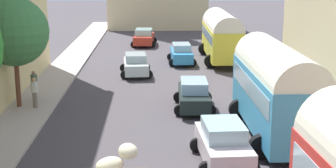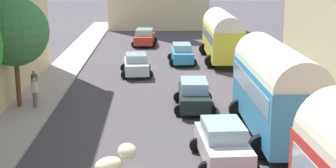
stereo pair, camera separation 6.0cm
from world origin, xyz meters
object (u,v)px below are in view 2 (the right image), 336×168
parked_bus_1 (275,86)px  pedestrian_1 (35,91)px  car_4 (182,54)px  car_2 (223,143)px  car_3 (194,95)px  pedestrian_0 (35,84)px  car_0 (136,64)px  car_1 (145,37)px  parked_bus_2 (222,34)px

parked_bus_1 → pedestrian_1: 12.58m
parked_bus_1 → car_4: size_ratio=2.08×
car_2 → car_3: car_2 is taller
car_3 → pedestrian_0: bearing=168.8°
car_3 → pedestrian_1: (-8.43, 0.06, 0.22)m
car_0 → pedestrian_0: (-5.47, -6.83, 0.26)m
car_1 → pedestrian_0: size_ratio=2.47×
car_0 → pedestrian_1: pedestrian_1 is taller
pedestrian_0 → pedestrian_1: pedestrian_0 is taller
pedestrian_1 → car_0: bearing=59.1°
car_4 → car_0: bearing=-129.4°
car_2 → car_3: bearing=93.7°
car_2 → car_3: 7.64m
parked_bus_1 → car_3: bearing=125.0°
parked_bus_2 → car_0: bearing=-142.0°
parked_bus_2 → car_4: parked_bus_2 is taller
car_2 → pedestrian_1: pedestrian_1 is taller
car_3 → pedestrian_0: size_ratio=2.41×
parked_bus_1 → car_0: size_ratio=2.16×
car_0 → pedestrian_0: pedestrian_0 is taller
parked_bus_2 → car_0: size_ratio=2.33×
pedestrian_0 → car_4: bearing=51.0°
car_0 → car_2: (3.83, -16.20, 0.06)m
car_1 → car_4: (3.03, -9.18, -0.01)m
car_2 → car_4: size_ratio=1.01×
parked_bus_2 → pedestrian_0: bearing=-135.3°
car_2 → car_1: bearing=96.6°
parked_bus_2 → car_2: bearing=-97.6°
parked_bus_2 → car_1: 10.38m
parked_bus_2 → pedestrian_0: (-12.17, -12.06, -1.15)m
parked_bus_2 → car_2: 21.66m
pedestrian_0 → car_2: bearing=-45.2°
car_1 → parked_bus_1: bearing=-77.0°
car_2 → car_3: size_ratio=0.96×
car_0 → car_4: size_ratio=0.96×
parked_bus_2 → car_3: size_ratio=2.14×
pedestrian_0 → parked_bus_2: bearing=44.7°
car_1 → car_4: 9.67m
parked_bus_2 → pedestrian_1: parked_bus_2 is taller
car_1 → car_4: size_ratio=1.08×
car_1 → car_2: car_2 is taller
pedestrian_0 → pedestrian_1: size_ratio=1.01×
parked_bus_1 → car_3: 5.79m
car_2 → car_4: car_2 is taller
parked_bus_2 → pedestrian_0: 17.18m
pedestrian_1 → parked_bus_1: bearing=-21.7°
car_0 → pedestrian_0: size_ratio=2.21×
pedestrian_0 → pedestrian_1: bearing=-77.0°
parked_bus_1 → pedestrian_1: (-11.62, 4.64, -1.32)m
parked_bus_1 → pedestrian_0: bearing=152.3°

